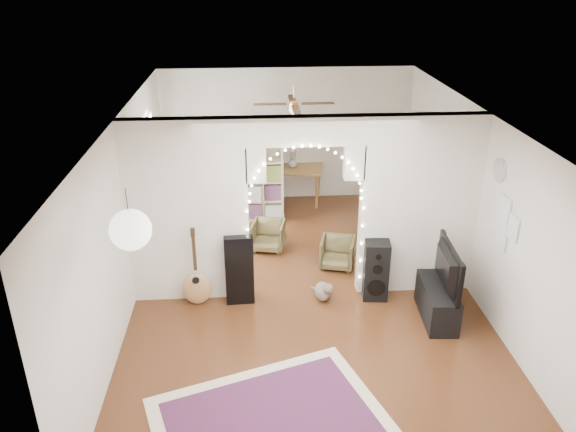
{
  "coord_description": "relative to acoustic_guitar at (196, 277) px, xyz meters",
  "views": [
    {
      "loc": [
        -0.75,
        -7.26,
        4.56
      ],
      "look_at": [
        -0.22,
        0.3,
        1.12
      ],
      "focal_mm": 35.0,
      "sensor_mm": 36.0,
      "label": 1
    }
  ],
  "objects": [
    {
      "name": "floor_speaker",
      "position": [
        2.61,
        -0.0,
        -0.0
      ],
      "size": [
        0.39,
        0.35,
        0.91
      ],
      "rotation": [
        0.0,
        0.0,
        -0.11
      ],
      "color": "black",
      "rests_on": "floor"
    },
    {
      "name": "fairy_lights",
      "position": [
        1.57,
        0.12,
        1.1
      ],
      "size": [
        1.64,
        0.04,
        1.6
      ],
      "primitive_type": null,
      "color": "#FFEABF",
      "rests_on": "divider_wall"
    },
    {
      "name": "acoustic_guitar",
      "position": [
        0.0,
        0.0,
        0.0
      ],
      "size": [
        0.42,
        0.17,
        1.04
      ],
      "rotation": [
        0.0,
        0.0,
        0.06
      ],
      "color": "#AC7544",
      "rests_on": "floor"
    },
    {
      "name": "picture_frames",
      "position": [
        4.05,
        -0.75,
        1.05
      ],
      "size": [
        0.02,
        0.5,
        0.7
      ],
      "primitive_type": null,
      "color": "white",
      "rests_on": "wall_right"
    },
    {
      "name": "divider_wall",
      "position": [
        1.57,
        0.25,
        0.97
      ],
      "size": [
        5.0,
        0.2,
        2.7
      ],
      "color": "silver",
      "rests_on": "floor"
    },
    {
      "name": "ceiling",
      "position": [
        1.57,
        0.25,
        2.25
      ],
      "size": [
        5.0,
        7.5,
        0.02
      ],
      "primitive_type": "cube",
      "color": "white",
      "rests_on": "wall_back"
    },
    {
      "name": "tv",
      "position": [
        3.36,
        -0.58,
        0.36
      ],
      "size": [
        0.22,
        1.08,
        0.62
      ],
      "primitive_type": "imported",
      "rotation": [
        0.0,
        0.0,
        1.5
      ],
      "color": "black",
      "rests_on": "media_console"
    },
    {
      "name": "dining_table",
      "position": [
        1.67,
        3.75,
        0.23
      ],
      "size": [
        1.32,
        1.0,
        0.76
      ],
      "rotation": [
        0.0,
        0.0,
        -0.18
      ],
      "color": "brown",
      "rests_on": "floor"
    },
    {
      "name": "area_rug",
      "position": [
        0.98,
        -2.42,
        -0.45
      ],
      "size": [
        2.93,
        2.54,
        0.02
      ],
      "primitive_type": "cube",
      "rotation": [
        0.0,
        0.0,
        0.33
      ],
      "color": "maroon",
      "rests_on": "floor"
    },
    {
      "name": "paper_lantern",
      "position": [
        -0.33,
        -2.15,
        1.8
      ],
      "size": [
        0.4,
        0.4,
        0.4
      ],
      "primitive_type": "sphere",
      "color": "white",
      "rests_on": "ceiling"
    },
    {
      "name": "guitar_case",
      "position": [
        0.62,
        0.0,
        0.08
      ],
      "size": [
        0.41,
        0.15,
        1.07
      ],
      "primitive_type": "cube",
      "rotation": [
        0.0,
        0.0,
        0.04
      ],
      "color": "black",
      "rests_on": "floor"
    },
    {
      "name": "wall_left",
      "position": [
        -0.93,
        0.25,
        0.9
      ],
      "size": [
        0.02,
        7.5,
        2.7
      ],
      "primitive_type": "cube",
      "color": "silver",
      "rests_on": "floor"
    },
    {
      "name": "media_console",
      "position": [
        3.36,
        -0.58,
        -0.2
      ],
      "size": [
        0.47,
        1.03,
        0.5
      ],
      "primitive_type": "cube",
      "rotation": [
        0.0,
        0.0,
        -0.07
      ],
      "color": "black",
      "rests_on": "floor"
    },
    {
      "name": "wall_right",
      "position": [
        4.07,
        0.25,
        0.9
      ],
      "size": [
        0.02,
        7.5,
        2.7
      ],
      "primitive_type": "cube",
      "color": "silver",
      "rests_on": "floor"
    },
    {
      "name": "ceiling_fan",
      "position": [
        1.57,
        2.25,
        1.95
      ],
      "size": [
        1.1,
        1.1,
        0.3
      ],
      "primitive_type": null,
      "color": "#D08D45",
      "rests_on": "ceiling"
    },
    {
      "name": "floor",
      "position": [
        1.57,
        0.25,
        -0.45
      ],
      "size": [
        7.5,
        7.5,
        0.0
      ],
      "primitive_type": "plane",
      "color": "black",
      "rests_on": "ground"
    },
    {
      "name": "flower_vase",
      "position": [
        1.67,
        3.75,
        0.4
      ],
      "size": [
        0.21,
        0.21,
        0.19
      ],
      "primitive_type": "imported",
      "rotation": [
        0.0,
        0.0,
        -0.18
      ],
      "color": "silver",
      "rests_on": "dining_table"
    },
    {
      "name": "tabby_cat",
      "position": [
        1.84,
        -0.02,
        -0.31
      ],
      "size": [
        0.36,
        0.54,
        0.36
      ],
      "rotation": [
        0.0,
        0.0,
        0.42
      ],
      "color": "brown",
      "rests_on": "floor"
    },
    {
      "name": "wall_back",
      "position": [
        1.57,
        4.0,
        0.9
      ],
      "size": [
        5.0,
        0.02,
        2.7
      ],
      "primitive_type": "cube",
      "color": "silver",
      "rests_on": "floor"
    },
    {
      "name": "dining_chair_right",
      "position": [
        2.19,
        0.96,
        -0.21
      ],
      "size": [
        0.65,
        0.66,
        0.49
      ],
      "primitive_type": "imported",
      "rotation": [
        0.0,
        0.0,
        -0.27
      ],
      "color": "brown",
      "rests_on": "floor"
    },
    {
      "name": "bookcase",
      "position": [
        0.66,
        2.94,
        0.34
      ],
      "size": [
        1.59,
        0.83,
        1.58
      ],
      "primitive_type": "cube",
      "rotation": [
        0.0,
        0.0,
        0.3
      ],
      "color": "beige",
      "rests_on": "floor"
    },
    {
      "name": "window",
      "position": [
        -0.9,
        2.05,
        1.05
      ],
      "size": [
        0.04,
        1.2,
        1.4
      ],
      "primitive_type": "cube",
      "color": "white",
      "rests_on": "wall_left"
    },
    {
      "name": "wall_front",
      "position": [
        1.57,
        -3.5,
        0.9
      ],
      "size": [
        5.0,
        0.02,
        2.7
      ],
      "primitive_type": "cube",
      "color": "silver",
      "rests_on": "floor"
    },
    {
      "name": "wall_clock",
      "position": [
        4.05,
        -0.35,
        1.65
      ],
      "size": [
        0.03,
        0.31,
        0.31
      ],
      "primitive_type": "cylinder",
      "rotation": [
        0.0,
        1.57,
        0.0
      ],
      "color": "white",
      "rests_on": "wall_right"
    },
    {
      "name": "dining_chair_left",
      "position": [
        1.09,
        1.66,
        -0.2
      ],
      "size": [
        0.64,
        0.65,
        0.5
      ],
      "primitive_type": "imported",
      "rotation": [
        0.0,
        0.0,
        -0.21
      ],
      "color": "brown",
      "rests_on": "floor"
    }
  ]
}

